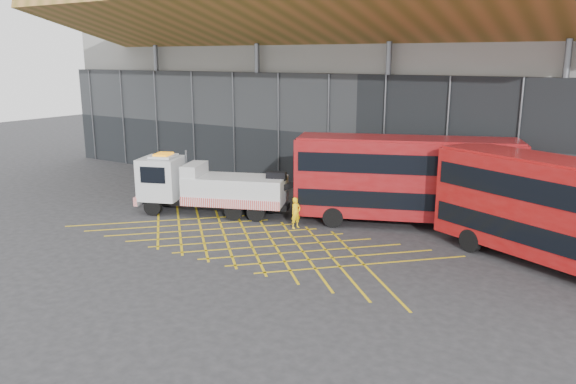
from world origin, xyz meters
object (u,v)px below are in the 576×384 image
Objects in this scene: recovery_truck at (207,186)px; bus_second at (566,211)px; worker at (296,213)px; bus_towed at (405,177)px.

recovery_truck is 19.00m from bus_second.
worker is at bearing -17.46° from recovery_truck.
bus_second is (18.93, 1.18, 1.03)m from recovery_truck.
worker is at bearing -152.50° from bus_second.
recovery_truck is 11.46m from bus_towed.
worker is (5.94, 0.38, -0.82)m from recovery_truck.
recovery_truck is 0.84× the size of bus_second.
recovery_truck is at bearing -152.46° from bus_second.
bus_towed is (10.65, 4.12, 1.03)m from recovery_truck.
bus_second is at bearing -70.49° from worker.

